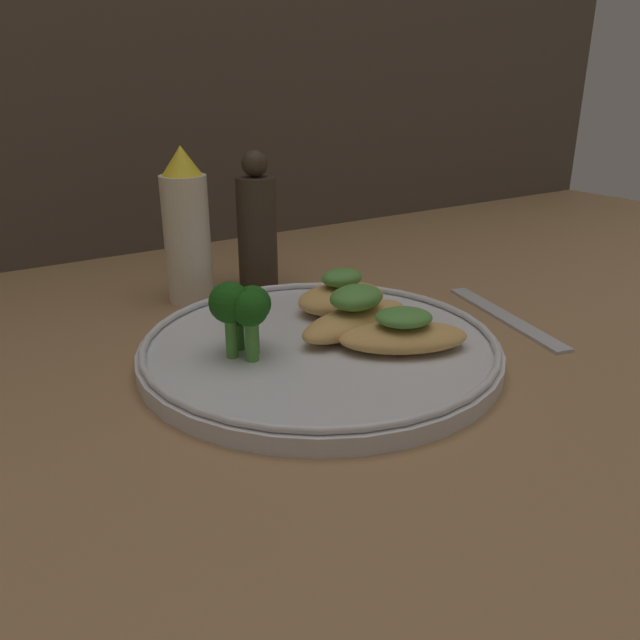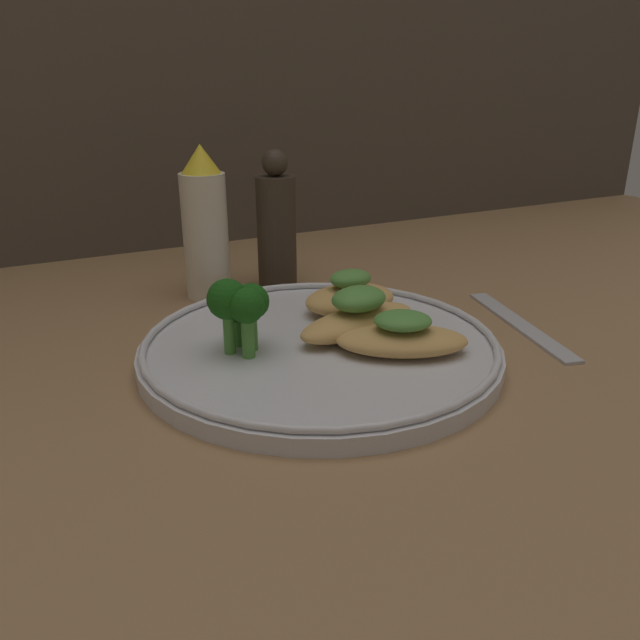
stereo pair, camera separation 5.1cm
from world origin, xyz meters
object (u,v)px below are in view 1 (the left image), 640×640
at_px(broccoli_bunch, 241,308).
at_px(sauce_bottle, 187,229).
at_px(plate, 320,347).
at_px(pepper_grinder, 257,228).

bearing_deg(broccoli_bunch, sauce_bottle, 80.30).
bearing_deg(sauce_bottle, plate, -80.51).
bearing_deg(sauce_bottle, pepper_grinder, 0.00).
relative_size(broccoli_bunch, sauce_bottle, 0.39).
bearing_deg(broccoli_bunch, pepper_grinder, 58.75).
bearing_deg(pepper_grinder, plate, -103.54).
relative_size(plate, broccoli_bunch, 4.85).
bearing_deg(plate, broccoli_bunch, 168.91).
bearing_deg(pepper_grinder, sauce_bottle, 180.00).
xyz_separation_m(broccoli_bunch, sauce_bottle, (0.03, 0.18, 0.02)).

